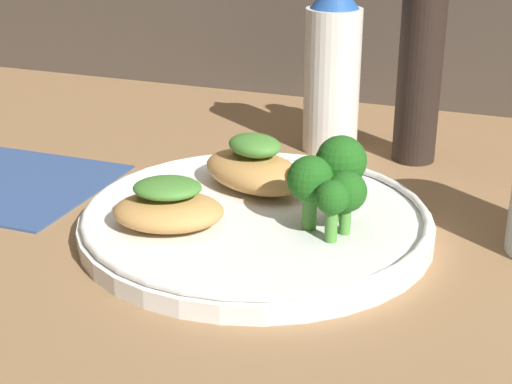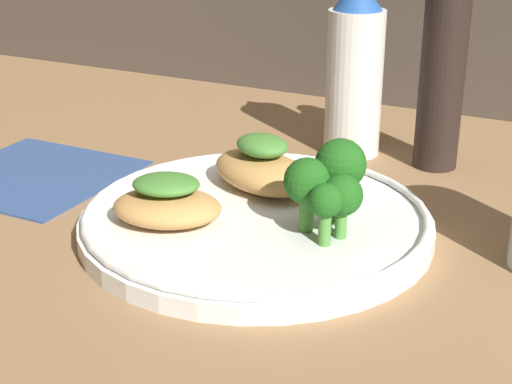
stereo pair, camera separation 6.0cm
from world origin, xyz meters
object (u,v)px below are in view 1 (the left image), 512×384
object	(u,v)px
broccoli_bunch	(332,178)
sauce_bottle	(329,69)
pepper_grinder	(420,73)
plate	(256,221)

from	to	relation	value
broccoli_bunch	sauce_bottle	size ratio (longest dim) A/B	0.41
broccoli_bunch	sauce_bottle	xyz separation A→B (cm)	(-6.23, 20.89, 2.91)
broccoli_bunch	pepper_grinder	bearing A→B (deg)	83.09
plate	sauce_bottle	size ratio (longest dim) A/B	1.59
broccoli_bunch	pepper_grinder	xyz separation A→B (cm)	(2.53, 20.89, 3.32)
plate	pepper_grinder	bearing A→B (deg)	68.07
plate	pepper_grinder	size ratio (longest dim) A/B	1.46
plate	pepper_grinder	distance (cm)	23.87
sauce_bottle	pepper_grinder	size ratio (longest dim) A/B	0.92
broccoli_bunch	plate	bearing A→B (deg)	-179.22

